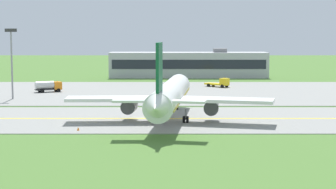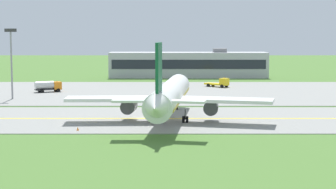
{
  "view_description": "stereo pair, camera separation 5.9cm",
  "coord_description": "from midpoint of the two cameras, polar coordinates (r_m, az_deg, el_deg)",
  "views": [
    {
      "loc": [
        3.76,
        -93.29,
        14.18
      ],
      "look_at": [
        4.11,
        0.09,
        4.0
      ],
      "focal_mm": 62.36,
      "sensor_mm": 36.0,
      "label": 1
    },
    {
      "loc": [
        3.82,
        -93.29,
        14.18
      ],
      "look_at": [
        4.11,
        0.09,
        4.0
      ],
      "focal_mm": 62.36,
      "sensor_mm": 36.0,
      "label": 2
    }
  ],
  "objects": [
    {
      "name": "traffic_cone_near_edge",
      "position": [
        84.06,
        -8.97,
        -3.36
      ],
      "size": [
        0.44,
        0.44,
        0.6
      ],
      "primitive_type": "cone",
      "color": "orange",
      "rests_on": "ground"
    },
    {
      "name": "taxiway_centreline",
      "position": [
        94.42,
        -2.48,
        -2.36
      ],
      "size": [
        220.0,
        0.6,
        0.01
      ],
      "primitive_type": "cube",
      "color": "yellow",
      "rests_on": "taxiway_strip"
    },
    {
      "name": "service_truck_catering",
      "position": [
        147.54,
        4.95,
        1.14
      ],
      "size": [
        6.27,
        5.62,
        2.59
      ],
      "color": "yellow",
      "rests_on": "ground"
    },
    {
      "name": "terminal_building",
      "position": [
        179.31,
        1.84,
        2.93
      ],
      "size": [
        48.19,
        9.11,
        8.91
      ],
      "color": "#B2B2B7",
      "rests_on": "ground"
    },
    {
      "name": "service_truck_fuel",
      "position": [
        137.97,
        -11.8,
        0.83
      ],
      "size": [
        6.27,
        4.6,
        2.65
      ],
      "color": "orange",
      "rests_on": "ground"
    },
    {
      "name": "ground_plane",
      "position": [
        94.44,
        -2.48,
        -2.42
      ],
      "size": [
        500.0,
        500.0,
        0.0
      ],
      "primitive_type": "plane",
      "color": "#47702D"
    },
    {
      "name": "taxiway_strip",
      "position": [
        94.43,
        -2.48,
        -2.39
      ],
      "size": [
        240.0,
        28.0,
        0.1
      ],
      "primitive_type": "cube",
      "color": "gray",
      "rests_on": "ground"
    },
    {
      "name": "apron_light_mast",
      "position": [
        125.26,
        -15.24,
        3.78
      ],
      "size": [
        2.4,
        0.5,
        14.7
      ],
      "color": "gray",
      "rests_on": "ground"
    },
    {
      "name": "airplane_lead",
      "position": [
        91.44,
        -0.01,
        -0.09
      ],
      "size": [
        32.36,
        39.66,
        12.7
      ],
      "color": "white",
      "rests_on": "ground"
    },
    {
      "name": "apron_pad",
      "position": [
        136.17,
        2.44,
        0.26
      ],
      "size": [
        140.0,
        52.0,
        0.1
      ],
      "primitive_type": "cube",
      "color": "gray",
      "rests_on": "ground"
    }
  ]
}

